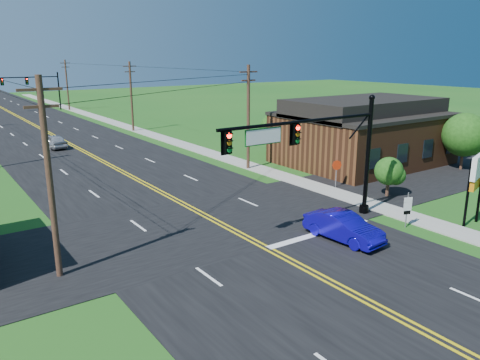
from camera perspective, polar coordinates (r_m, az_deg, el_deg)
ground at (r=20.07m, az=15.81°, el=-14.74°), size 260.00×260.00×0.00m
road_main at (r=63.01m, az=-21.85°, el=5.01°), size 16.00×220.00×0.04m
road_cross at (r=28.33m, az=-3.22°, el=-5.15°), size 70.00×10.00×0.04m
sidewalk at (r=57.09m, az=-9.13°, el=4.98°), size 2.00×160.00×0.08m
signal_mast_main at (r=26.59m, az=9.24°, el=3.92°), size 11.30×0.60×7.48m
signal_mast_far at (r=92.66m, az=-23.90°, el=10.50°), size 10.98×0.60×7.48m
brick_building at (r=45.03m, az=14.68°, el=5.02°), size 14.20×11.20×4.70m
utility_pole_left_a at (r=21.74m, az=-22.24°, el=0.44°), size 1.80×0.28×9.00m
utility_pole_right_a at (r=40.69m, az=1.02°, el=7.86°), size 1.80×0.28×9.00m
utility_pole_right_b at (r=63.49m, az=-13.11°, el=10.04°), size 1.80×0.28×9.00m
utility_pole_right_c at (r=91.93m, az=-20.34°, el=10.92°), size 1.80×0.28×9.00m
tree_right_front at (r=45.04m, az=25.72°, el=4.99°), size 3.80×3.80×5.00m
tree_right_back at (r=47.87m, az=4.22°, el=6.33°), size 3.00×3.00×4.10m
shrub_corner at (r=34.56m, az=17.69°, el=1.02°), size 2.00×2.00×2.86m
blue_car at (r=25.99m, az=12.49°, el=-5.68°), size 1.95×4.67×1.50m
distant_car at (r=54.40m, az=-21.70°, el=4.37°), size 2.03×4.44×1.48m
route_sign at (r=28.78m, az=19.74°, el=-3.15°), size 0.51×0.20×2.13m
stop_sign at (r=35.94m, az=11.70°, el=1.44°), size 0.72×0.31×2.14m
pylon_sign at (r=30.43m, az=26.87°, el=0.61°), size 2.03×0.88×4.19m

